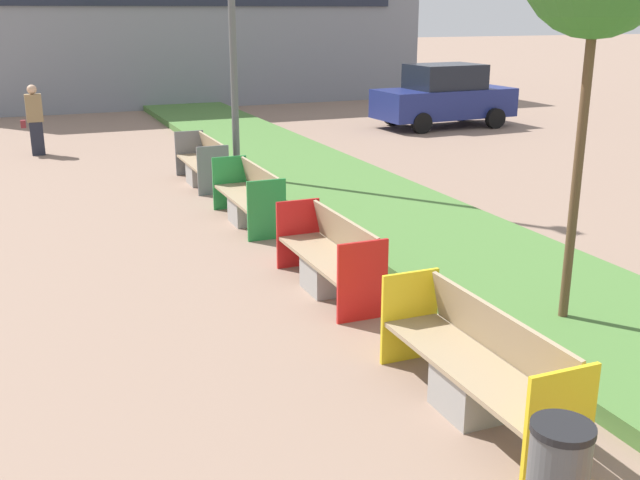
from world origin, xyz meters
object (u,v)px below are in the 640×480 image
at_px(bench_yellow_frame, 476,373).
at_px(pedestrian_walking, 35,120).
at_px(bench_red_frame, 330,262).
at_px(bench_grey_frame, 203,166).
at_px(parked_car_distant, 444,96).
at_px(bench_green_frame, 249,201).

distance_m(bench_yellow_frame, pedestrian_walking, 14.77).
xyz_separation_m(bench_red_frame, bench_grey_frame, (-0.00, 6.57, -0.00)).
height_order(bench_red_frame, parked_car_distant, parked_car_distant).
bearing_deg(bench_green_frame, bench_yellow_frame, -89.98).
relative_size(bench_yellow_frame, parked_car_distant, 0.54).
xyz_separation_m(bench_yellow_frame, bench_green_frame, (-0.00, 6.65, -0.01)).
distance_m(bench_green_frame, bench_grey_frame, 3.17).
bearing_deg(bench_red_frame, bench_grey_frame, 90.01).
relative_size(bench_red_frame, bench_green_frame, 0.99).
xyz_separation_m(bench_yellow_frame, bench_grey_frame, (-0.00, 9.81, -0.01)).
bearing_deg(parked_car_distant, bench_grey_frame, -153.47).
xyz_separation_m(bench_green_frame, pedestrian_walking, (-2.97, 7.82, 0.49)).
bearing_deg(parked_car_distant, bench_yellow_frame, -123.39).
bearing_deg(bench_grey_frame, bench_green_frame, -89.98).
height_order(bench_green_frame, bench_grey_frame, same).
relative_size(bench_yellow_frame, pedestrian_walking, 1.36).
bearing_deg(bench_grey_frame, bench_yellow_frame, -89.98).
distance_m(bench_yellow_frame, bench_grey_frame, 9.81).
relative_size(bench_grey_frame, pedestrian_walking, 1.19).
height_order(bench_red_frame, bench_green_frame, same).
distance_m(bench_red_frame, bench_green_frame, 3.40).
bearing_deg(bench_yellow_frame, parked_car_distant, 59.56).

